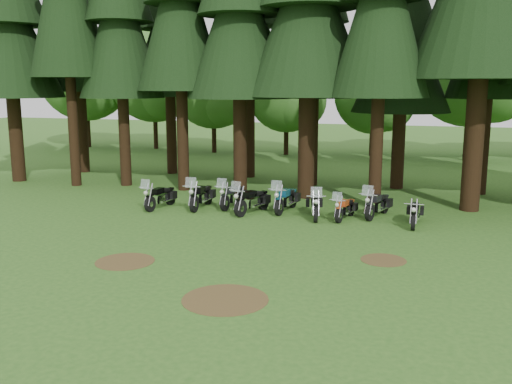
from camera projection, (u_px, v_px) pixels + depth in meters
The scene contains 23 objects.
ground at pixel (240, 252), 18.33m from camera, with size 120.00×120.00×0.00m, color #2E5C1D.
pine_front_0 at pixel (5, 0), 29.98m from camera, with size 5.49×5.49×16.17m.
pine_back_1 at pixel (168, 6), 32.68m from camera, with size 4.52×4.52×16.22m.
pine_back_2 at pixel (249, 2), 31.29m from camera, with size 4.85×4.85×16.30m.
pine_back_4 at pixel (404, 23), 28.01m from camera, with size 4.94×4.94×13.78m.
decid_0 at pixel (87, 77), 47.41m from camera, with size 8.00×7.78×10.00m.
decid_1 at pixel (156, 77), 46.09m from camera, with size 7.91×7.69×9.88m.
decid_2 at pixel (216, 89), 43.70m from camera, with size 6.72×6.53×8.40m.
decid_3 at pixel (290, 95), 42.42m from camera, with size 6.12×5.95×7.65m.
decid_4 at pixel (377, 97), 41.72m from camera, with size 5.93×5.76×7.41m.
decid_5 at pixel (477, 70), 38.82m from camera, with size 8.45×8.21×10.56m.
dirt_patch_0 at pixel (125, 261), 17.34m from camera, with size 1.80×1.80×0.01m, color #4C3D1E.
dirt_patch_1 at pixel (383, 260), 17.47m from camera, with size 1.40×1.40×0.01m, color #4C3D1E.
dirt_patch_2 at pixel (225, 299), 14.28m from camera, with size 2.20×2.20×0.01m, color #4C3D1E.
motorcycle_0 at pixel (160, 197), 24.67m from camera, with size 0.57×2.29×1.44m.
motorcycle_1 at pixel (201, 197), 24.67m from camera, with size 0.46×2.45×1.55m.
motorcycle_2 at pixel (233, 196), 24.85m from camera, with size 0.52×2.33×1.46m.
motorcycle_3 at pixel (252, 201), 23.71m from camera, with size 0.99×2.38×1.52m.
motorcycle_4 at pixel (286, 200), 24.03m from camera, with size 0.57×2.41×1.51m.
motorcycle_5 at pixel (315, 206), 22.92m from camera, with size 0.85×2.32×1.47m.
motorcycle_6 at pixel (345, 209), 22.65m from camera, with size 0.64×2.03×1.27m.
motorcycle_7 at pixel (377, 205), 23.04m from camera, with size 0.92×2.33×1.48m.
motorcycle_8 at pixel (414, 214), 21.68m from camera, with size 0.30×2.16×0.88m.
Camera 1 is at (5.79, -16.67, 5.32)m, focal length 40.00 mm.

